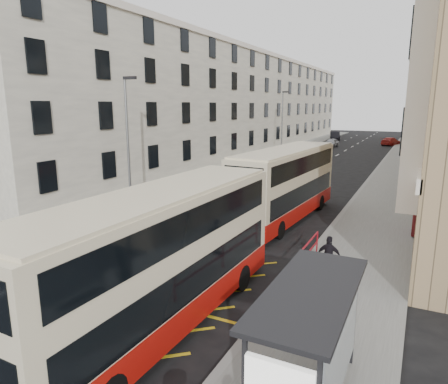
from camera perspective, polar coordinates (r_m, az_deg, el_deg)
The scene contains 19 objects.
ground at distance 14.03m, azimuth -24.43°, elevation -16.40°, with size 200.00×200.00×0.00m, color black.
pavement_right at distance 38.08m, azimuth 23.14°, elevation 1.66°, with size 4.00×120.00×0.15m, color slate.
pavement_left at distance 41.83m, azimuth 1.49°, elevation 3.54°, with size 3.00×120.00×0.15m, color slate.
kerb_right at distance 38.23m, azimuth 20.16°, elevation 1.94°, with size 0.25×120.00×0.15m, color gray.
kerb_left at distance 41.23m, azimuth 3.38°, elevation 3.40°, with size 0.25×120.00×0.15m, color gray.
road_markings at distance 53.81m, azimuth 15.67°, elevation 4.99°, with size 10.00×110.00×0.01m, color silver, non-canonical shape.
terrace_left at distance 57.90m, azimuth 2.72°, elevation 12.39°, with size 9.18×79.00×13.25m.
bus_shelter at distance 8.47m, azimuth 12.45°, elevation -18.91°, with size 1.65×4.25×2.70m.
guard_railing at distance 14.85m, azimuth 10.21°, elevation -10.15°, with size 0.06×6.56×1.01m.
street_lamp_near at distance 25.46m, azimuth -13.54°, elevation 7.85°, with size 0.93×0.18×8.00m.
street_lamp_far at distance 52.13m, azimuth 8.36°, elevation 10.20°, with size 0.93×0.18×8.00m.
double_decker_front at distance 11.78m, azimuth -9.21°, elevation -9.65°, with size 2.60×10.44×4.14m.
double_decker_rear at distance 22.86m, azimuth 8.78°, elevation 1.11°, with size 3.08×10.42×4.10m.
pedestrian_mid at distance 11.18m, azimuth 14.84°, elevation -17.50°, with size 0.83×0.65×1.71m, color black.
pedestrian_far at distance 15.62m, azimuth 14.75°, elevation -8.89°, with size 0.92×0.38×1.58m, color black.
white_van at distance 52.83m, azimuth 12.77°, elevation 5.90°, with size 2.69×5.84×1.62m, color silver.
car_silver at distance 65.05m, azimuth 15.08°, elevation 6.82°, with size 1.60×3.98×1.35m, color #9EA0A5.
car_dark at distance 78.18m, azimuth 15.54°, elevation 7.75°, with size 1.70×4.86×1.60m, color black.
car_red at distance 70.88m, azimuth 22.69°, elevation 6.70°, with size 1.81×4.46×1.30m, color #A5201A.
Camera 1 is at (9.94, -7.48, 6.50)m, focal length 32.00 mm.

